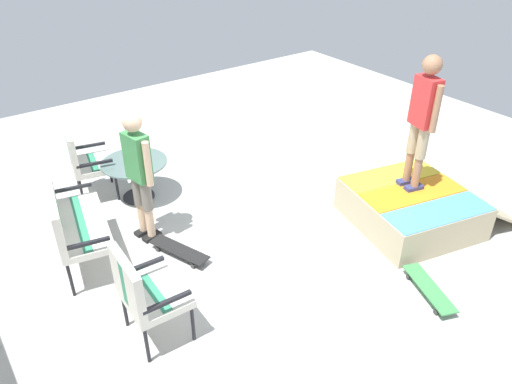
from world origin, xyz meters
name	(u,v)px	position (x,y,z in m)	size (l,w,h in m)	color
ground_plane	(272,237)	(0.00, 0.00, -0.05)	(12.00, 12.00, 0.10)	#B2B2AD
skate_ramp	(412,207)	(-0.86, -1.63, 0.24)	(1.84, 2.27, 0.47)	tan
patio_bench	(69,218)	(0.93, 2.17, 0.62)	(1.33, 0.78, 1.02)	black
patio_chair_near_house	(83,158)	(2.26, 1.54, 0.61)	(0.72, 0.66, 1.02)	black
patio_chair_by_wall	(142,290)	(-0.64, 2.00, 0.61)	(0.64, 0.57, 1.02)	black
patio_table	(135,172)	(1.82, 1.00, 0.40)	(0.90, 0.90, 0.57)	black
person_watching	(139,169)	(0.90, 1.29, 0.97)	(0.47, 0.29, 1.66)	black
person_skater	(423,114)	(-0.72, -1.68, 1.47)	(0.47, 0.30, 1.71)	navy
skateboard_by_bench	(179,250)	(0.31, 1.16, 0.08)	(0.82, 0.46, 0.10)	black
skateboard_spare	(429,288)	(-1.87, -0.70, 0.08)	(0.82, 0.48, 0.10)	#3F8C4C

